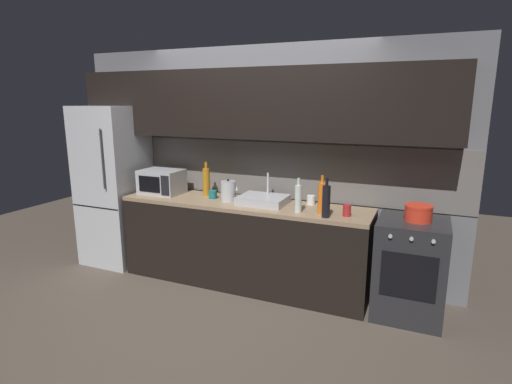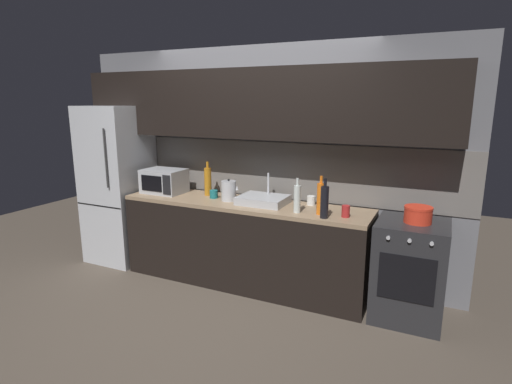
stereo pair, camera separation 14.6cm
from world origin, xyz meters
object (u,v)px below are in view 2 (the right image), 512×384
Objects in this scene: wine_bottle_orange at (321,198)px; mug_red at (346,211)px; cooking_pot at (418,215)px; mug_white at (311,200)px; wine_bottle_clear at (297,198)px; oven_range at (409,270)px; microwave at (164,181)px; kettle at (229,191)px; wine_bottle_dark at (325,202)px; refrigerator at (118,185)px; mug_teal at (214,194)px; wine_bottle_amber at (208,181)px.

wine_bottle_orange is 3.34× the size of mug_red.
mug_white is at bearing 169.30° from cooking_pot.
wine_bottle_clear is 1.39× the size of cooking_pot.
mug_white is (-0.99, 0.19, 0.50)m from oven_range.
wine_bottle_orange is (1.88, -0.12, 0.02)m from microwave.
kettle is 1.26m from mug_red.
kettle is 0.86m from mug_white.
cooking_pot is (0.77, 0.21, -0.08)m from wine_bottle_dark.
oven_range is 1.19m from wine_bottle_clear.
wine_bottle_orange is at bearing -172.94° from cooking_pot.
refrigerator reaches higher than microwave.
oven_range is at bearing 0.00° from kettle.
cooking_pot is at bearing 7.06° from wine_bottle_orange.
mug_teal is at bearing 175.13° from mug_red.
kettle is (1.54, -0.00, 0.07)m from refrigerator.
wine_bottle_orange is 3.91× the size of mug_white.
wine_bottle_amber is 1.60× the size of cooking_pot.
refrigerator is at bearing -174.28° from wine_bottle_amber.
wine_bottle_dark is at bearing -164.86° from cooking_pot.
microwave is at bearing 179.61° from cooking_pot.
wine_bottle_clear is at bearing -9.39° from kettle.
oven_range is at bearing -11.10° from mug_white.
mug_teal is (0.65, 0.01, -0.09)m from microwave.
microwave reaches higher than mug_white.
mug_white is (1.70, 0.17, -0.09)m from microwave.
cooking_pot is (2.72, -0.02, -0.06)m from microwave.
wine_bottle_clear is 3.74× the size of mug_teal.
mug_red is at bearing 1.69° from wine_bottle_orange.
mug_red is 0.61m from cooking_pot.
wine_bottle_orange reaches higher than mug_red.
cooking_pot is at bearing 15.14° from wine_bottle_dark.
wine_bottle_orange is 0.25m from mug_red.
refrigerator is 1.21m from wine_bottle_amber.
mug_teal is (-2.04, 0.03, 0.49)m from oven_range.
wine_bottle_amber is at bearing -176.45° from mug_white.
wine_bottle_dark is 0.49m from mug_white.
wine_bottle_amber is 1.15× the size of wine_bottle_clear.
refrigerator is 3.40m from cooking_pot.
wine_bottle_clear reaches higher than kettle.
wine_bottle_amber is at bearing 167.38° from wine_bottle_clear.
mug_teal is at bearing -35.54° from wine_bottle_amber.
microwave is 1.96× the size of kettle.
cooking_pot is (2.20, -0.12, -0.09)m from wine_bottle_amber.
mug_red is at bearing -3.12° from microwave.
wine_bottle_clear is 0.46m from mug_red.
wine_bottle_orange reaches higher than mug_white.
kettle is 2.67× the size of mug_teal.
wine_bottle_dark reaches higher than mug_white.
wine_bottle_amber is 0.20m from mug_teal.
mug_red is at bearing -34.69° from mug_white.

